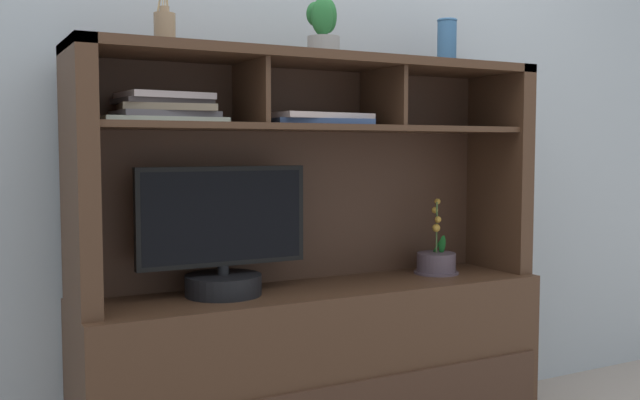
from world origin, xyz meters
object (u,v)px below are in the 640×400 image
Objects in this scene: tv_monitor at (223,244)px; magazine_stack_left at (319,119)px; potted_orchid at (436,262)px; diffuser_bottle at (165,27)px; media_console at (319,333)px; magazine_stack_centre at (164,109)px; ceramic_vase at (446,42)px; potted_succulent at (323,30)px.

tv_monitor is 1.57× the size of magazine_stack_left.
tv_monitor is 0.85m from potted_orchid.
media_console is at bearing 1.51° from diffuser_bottle.
magazine_stack_centre reaches higher than tv_monitor.
diffuser_bottle is (-0.52, 0.00, 0.26)m from magazine_stack_left.
ceramic_vase is at bearing -16.91° from potted_orchid.
potted_succulent is (0.34, -0.04, 0.69)m from tv_monitor.
potted_succulent is 0.53m from ceramic_vase.
tv_monitor is at bearing 173.36° from potted_succulent.
potted_orchid is at bearing -0.02° from tv_monitor.
diffuser_bottle is at bearing 178.00° from potted_succulent.
magazine_stack_centre is at bearing 174.99° from potted_succulent.
potted_succulent reaches higher than potted_orchid.
tv_monitor is at bearing 176.14° from magazine_stack_left.
potted_orchid is (0.50, 0.01, 0.21)m from media_console.
ceramic_vase is (1.05, 0.01, 0.03)m from diffuser_bottle.
diffuser_bottle is at bearing -178.83° from potted_orchid.
diffuser_bottle is at bearing 179.87° from magazine_stack_left.
magazine_stack_centre is 1.09m from ceramic_vase.
potted_orchid is 1.29m from diffuser_bottle.
magazine_stack_centre is (-1.02, 0.01, 0.55)m from potted_orchid.
magazine_stack_left is at bearing -3.18° from magazine_stack_centre.
potted_orchid is 0.82m from ceramic_vase.
tv_monitor is at bearing 178.77° from media_console.
potted_succulent reaches higher than magazine_stack_centre.
magazine_stack_left is 1.17× the size of diffuser_bottle.
magazine_stack_centre is at bearing 84.73° from diffuser_bottle.
potted_succulent is (0.52, -0.05, 0.27)m from magazine_stack_centre.
potted_orchid is 0.96m from potted_succulent.
media_console reaches higher than magazine_stack_centre.
magazine_stack_centre reaches higher than potted_orchid.
diffuser_bottle is 1.05m from ceramic_vase.
media_console is at bearing -179.19° from potted_orchid.
diffuser_bottle is at bearing -179.30° from ceramic_vase.
magazine_stack_left is 2.16× the size of ceramic_vase.
ceramic_vase is (0.03, -0.01, 0.82)m from potted_orchid.
media_console is at bearing 179.88° from ceramic_vase.
diffuser_bottle is (-0.00, -0.03, 0.24)m from magazine_stack_centre.
potted_orchid is 0.92× the size of diffuser_bottle.
potted_succulent is (-0.00, -0.03, 1.02)m from media_console.
tv_monitor is 1.99× the size of potted_orchid.
media_console is 1.02m from potted_succulent.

